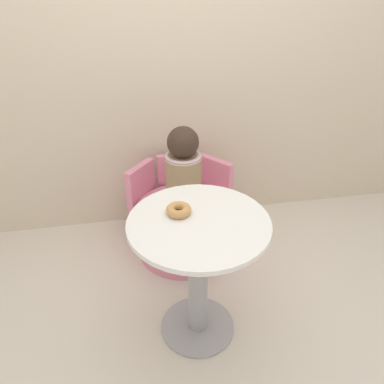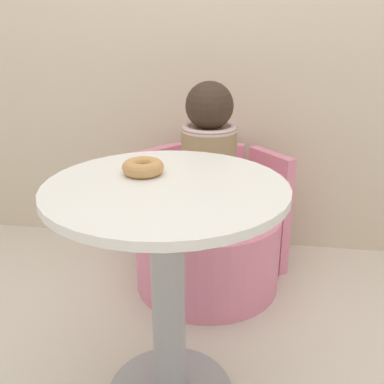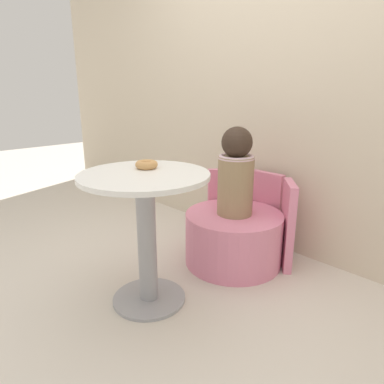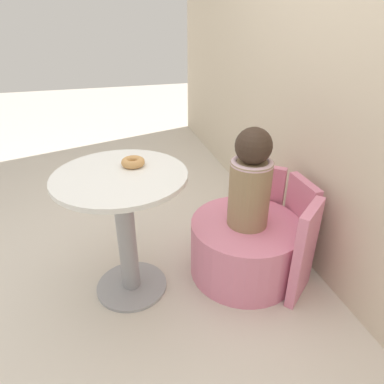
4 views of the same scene
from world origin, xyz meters
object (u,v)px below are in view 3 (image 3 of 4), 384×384
object	(u,v)px
tub_chair	(233,238)
donut	(147,165)
child_figure	(236,173)
round_table	(146,216)

from	to	relation	value
tub_chair	donut	bearing A→B (deg)	-101.15
child_figure	donut	size ratio (longest dim) A/B	4.73
round_table	tub_chair	bearing A→B (deg)	86.81
round_table	child_figure	xyz separation A→B (m)	(0.04, 0.68, 0.12)
child_figure	donut	distance (m)	0.63
tub_chair	child_figure	xyz separation A→B (m)	(0.00, 0.00, 0.45)
round_table	donut	distance (m)	0.27
tub_chair	donut	size ratio (longest dim) A/B	5.37
child_figure	tub_chair	bearing A→B (deg)	0.00
round_table	child_figure	world-z (taller)	child_figure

